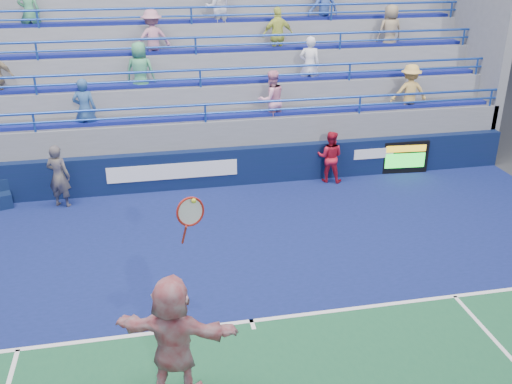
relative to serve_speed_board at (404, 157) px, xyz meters
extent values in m
plane|color=#333538|center=(-5.91, -6.38, -0.50)|extent=(120.00, 120.00, 0.00)
cube|color=#101D50|center=(-5.91, -4.18, -0.50)|extent=(18.00, 8.40, 0.02)
cube|color=white|center=(-5.91, -6.38, -0.48)|extent=(11.00, 0.10, 0.01)
cube|color=white|center=(-5.91, -6.48, -0.48)|extent=(0.08, 0.30, 0.01)
cube|color=#0A1938|center=(-5.91, 0.12, 0.05)|extent=(18.00, 0.30, 1.10)
cube|color=white|center=(-6.91, -0.04, 0.10)|extent=(3.60, 0.02, 0.45)
cube|color=white|center=(-0.71, -0.04, 0.20)|extent=(1.80, 0.02, 0.30)
cube|color=slate|center=(-5.91, 3.07, 0.05)|extent=(18.00, 5.60, 1.10)
cube|color=slate|center=(-5.91, 3.07, 0.42)|extent=(18.00, 5.60, 1.85)
cube|color=navy|center=(-5.91, 0.72, 1.40)|extent=(17.40, 0.45, 0.10)
cylinder|color=#1D44A2|center=(-5.91, 0.32, 1.85)|extent=(18.00, 0.07, 0.07)
cube|color=slate|center=(-5.91, 3.57, 0.80)|extent=(18.00, 4.60, 2.60)
cube|color=navy|center=(-5.91, 1.72, 2.15)|extent=(17.40, 0.45, 0.10)
cylinder|color=#1D44A2|center=(-5.91, 1.32, 2.60)|extent=(18.00, 0.07, 0.07)
cube|color=slate|center=(-5.91, 4.07, 1.17)|extent=(18.00, 3.60, 3.35)
cube|color=navy|center=(-5.91, 2.72, 2.90)|extent=(17.40, 0.45, 0.10)
cylinder|color=#1D44A2|center=(-5.91, 2.32, 3.35)|extent=(18.00, 0.07, 0.07)
cube|color=slate|center=(-5.91, 4.57, 1.55)|extent=(18.00, 2.60, 4.10)
cube|color=navy|center=(-5.91, 3.72, 3.65)|extent=(17.40, 0.45, 0.10)
cylinder|color=#1D44A2|center=(-5.91, 3.32, 4.10)|extent=(18.00, 0.07, 0.07)
cube|color=slate|center=(-5.91, 5.07, 1.92)|extent=(18.00, 1.60, 4.85)
imported|color=#2D5387|center=(-9.13, 0.72, 1.78)|extent=(0.66, 0.48, 1.70)
imported|color=#449768|center=(-7.58, 1.72, 2.53)|extent=(0.95, 0.76, 1.70)
imported|color=gray|center=(0.39, 2.72, 3.28)|extent=(0.87, 0.60, 1.70)
imported|color=#335199|center=(-1.56, 3.72, 4.03)|extent=(1.21, 0.85, 1.70)
imported|color=#F49EBE|center=(-3.96, 0.72, 1.78)|extent=(0.97, 0.84, 1.70)
imported|color=#DEB056|center=(0.30, 0.72, 1.78)|extent=(1.17, 0.76, 1.70)
imported|color=#449764|center=(-10.68, 3.72, 4.03)|extent=(0.62, 0.41, 1.70)
imported|color=#BA7892|center=(-7.15, 2.72, 3.28)|extent=(1.20, 0.83, 1.70)
imported|color=white|center=(-2.56, 1.72, 2.53)|extent=(0.71, 0.56, 1.70)
imported|color=silver|center=(-5.03, 3.72, 4.03)|extent=(0.83, 0.65, 1.70)
imported|color=#D1DC55|center=(-3.31, 2.72, 3.28)|extent=(1.03, 0.50, 1.70)
cube|color=black|center=(0.00, 0.01, 0.00)|extent=(1.45, 0.25, 1.00)
cube|color=gold|center=(0.00, -0.08, 0.30)|extent=(1.23, 0.02, 0.20)
cube|color=#19E533|center=(0.00, -0.08, -0.08)|extent=(1.23, 0.02, 0.45)
cube|color=#0C1A3D|center=(-11.38, -0.24, -0.30)|extent=(0.51, 0.51, 0.40)
cube|color=#0C1A3D|center=(-11.38, -0.06, 0.06)|extent=(0.40, 0.16, 0.31)
imported|color=white|center=(-7.39, -7.88, 0.53)|extent=(2.01, 1.20, 2.06)
torus|color=maroon|center=(-7.04, -7.88, 2.59)|extent=(0.43, 0.24, 0.42)
cylinder|color=maroon|center=(-7.14, -7.88, 2.25)|extent=(0.09, 0.24, 0.37)
sphere|color=#D0D932|center=(-6.99, -7.93, 2.77)|extent=(0.07, 0.07, 0.07)
imported|color=#151739|center=(-9.88, -0.43, 0.35)|extent=(0.73, 0.62, 1.71)
imported|color=red|center=(-2.41, -0.20, 0.26)|extent=(0.91, 0.82, 1.52)
camera|label=1|loc=(-7.54, -14.90, 5.97)|focal=40.00mm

